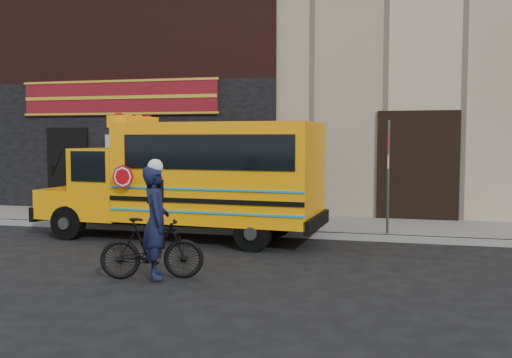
{
  "coord_description": "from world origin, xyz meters",
  "views": [
    {
      "loc": [
        3.52,
        -10.84,
        2.4
      ],
      "look_at": [
        0.31,
        1.85,
        1.45
      ],
      "focal_mm": 40.0,
      "sensor_mm": 36.0,
      "label": 1
    }
  ],
  "objects": [
    {
      "name": "curb",
      "position": [
        0.0,
        2.6,
        0.07
      ],
      "size": [
        40.0,
        0.2,
        0.15
      ],
      "primitive_type": "cube",
      "color": "gray",
      "rests_on": "ground"
    },
    {
      "name": "ground",
      "position": [
        0.0,
        0.0,
        0.0
      ],
      "size": [
        120.0,
        120.0,
        0.0
      ],
      "primitive_type": "plane",
      "color": "black",
      "rests_on": "ground"
    },
    {
      "name": "cyclist",
      "position": [
        -0.43,
        -2.06,
        0.95
      ],
      "size": [
        0.71,
        0.82,
        1.89
      ],
      "primitive_type": "imported",
      "rotation": [
        0.0,
        0.0,
        2.02
      ],
      "color": "#111533",
      "rests_on": "ground"
    },
    {
      "name": "bicycle",
      "position": [
        -0.54,
        -2.0,
        0.53
      ],
      "size": [
        1.82,
        1.0,
        1.05
      ],
      "primitive_type": "imported",
      "rotation": [
        0.0,
        0.0,
        1.88
      ],
      "color": "black",
      "rests_on": "ground"
    },
    {
      "name": "sidewalk",
      "position": [
        0.0,
        4.1,
        0.07
      ],
      "size": [
        40.0,
        3.0,
        0.15
      ],
      "primitive_type": "cube",
      "color": "slate",
      "rests_on": "ground"
    },
    {
      "name": "sign_pole",
      "position": [
        3.26,
        2.76,
        1.57
      ],
      "size": [
        0.06,
        0.25,
        2.82
      ],
      "color": "#3F4743",
      "rests_on": "ground"
    },
    {
      "name": "school_bus",
      "position": [
        -1.18,
        1.77,
        1.51
      ],
      "size": [
        7.02,
        2.59,
        2.92
      ],
      "color": "black",
      "rests_on": "ground"
    },
    {
      "name": "building",
      "position": [
        -0.04,
        10.45,
        6.13
      ],
      "size": [
        20.0,
        10.7,
        12.0
      ],
      "color": "tan",
      "rests_on": "sidewalk"
    }
  ]
}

